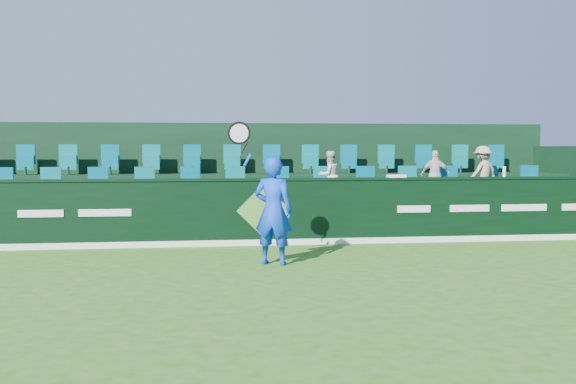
{
  "coord_description": "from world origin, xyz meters",
  "views": [
    {
      "loc": [
        -1.1,
        -8.83,
        1.97
      ],
      "look_at": [
        0.35,
        2.8,
        1.15
      ],
      "focal_mm": 40.0,
      "sensor_mm": 36.0,
      "label": 1
    }
  ],
  "objects": [
    {
      "name": "spectator_middle",
      "position": [
        4.0,
        5.12,
        1.35
      ],
      "size": [
        0.7,
        0.46,
        1.1
      ],
      "primitive_type": "imported",
      "rotation": [
        0.0,
        0.0,
        2.83
      ],
      "color": "silver",
      "rests_on": "stand_tier_front"
    },
    {
      "name": "spectator_left",
      "position": [
        1.56,
        5.12,
        1.35
      ],
      "size": [
        0.63,
        0.56,
        1.09
      ],
      "primitive_type": "imported",
      "rotation": [
        0.0,
        0.0,
        3.47
      ],
      "color": "silver",
      "rests_on": "stand_tier_front"
    },
    {
      "name": "stand_tier_front",
      "position": [
        0.0,
        5.1,
        0.4
      ],
      "size": [
        16.0,
        2.0,
        0.8
      ],
      "primitive_type": "cube",
      "color": "black",
      "rests_on": "ground"
    },
    {
      "name": "stand_tier_back",
      "position": [
        0.0,
        7.0,
        0.65
      ],
      "size": [
        16.0,
        1.8,
        1.3
      ],
      "primitive_type": "cube",
      "color": "black",
      "rests_on": "ground"
    },
    {
      "name": "towel",
      "position": [
        2.75,
        4.0,
        1.38
      ],
      "size": [
        0.36,
        0.23,
        0.05
      ],
      "primitive_type": "cube",
      "color": "white",
      "rests_on": "sponsor_hoarding"
    },
    {
      "name": "seat_row_front",
      "position": [
        0.0,
        5.5,
        1.1
      ],
      "size": [
        13.5,
        0.5,
        0.6
      ],
      "primitive_type": "cube",
      "color": "#056A6F",
      "rests_on": "stand_tier_front"
    },
    {
      "name": "stand_rear",
      "position": [
        0.0,
        7.44,
        1.22
      ],
      "size": [
        16.0,
        4.1,
        2.6
      ],
      "color": "black",
      "rests_on": "ground"
    },
    {
      "name": "drinks_bottle",
      "position": [
        5.09,
        4.0,
        1.46
      ],
      "size": [
        0.07,
        0.07,
        0.22
      ],
      "primitive_type": "cylinder",
      "color": "white",
      "rests_on": "sponsor_hoarding"
    },
    {
      "name": "tennis_player",
      "position": [
        -0.03,
        1.8,
        0.92
      ],
      "size": [
        1.22,
        0.66,
        2.46
      ],
      "color": "blue",
      "rests_on": "ground"
    },
    {
      "name": "ground",
      "position": [
        0.0,
        0.0,
        0.0
      ],
      "size": [
        60.0,
        60.0,
        0.0
      ],
      "primitive_type": "plane",
      "color": "#316317",
      "rests_on": "ground"
    },
    {
      "name": "spectator_right",
      "position": [
        5.12,
        5.12,
        1.4
      ],
      "size": [
        0.89,
        0.71,
        1.2
      ],
      "primitive_type": "imported",
      "rotation": [
        0.0,
        0.0,
        3.53
      ],
      "color": "tan",
      "rests_on": "stand_tier_front"
    },
    {
      "name": "seat_row_back",
      "position": [
        0.0,
        7.3,
        1.6
      ],
      "size": [
        13.5,
        0.5,
        0.6
      ],
      "primitive_type": "cube",
      "color": "#056A6F",
      "rests_on": "stand_tier_back"
    },
    {
      "name": "sponsor_hoarding",
      "position": [
        0.0,
        4.0,
        0.67
      ],
      "size": [
        16.0,
        0.25,
        1.35
      ],
      "color": "black",
      "rests_on": "ground"
    }
  ]
}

